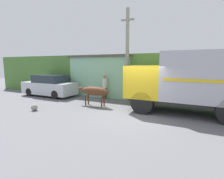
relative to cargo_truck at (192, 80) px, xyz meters
The scene contains 9 objects.
ground_plane 3.28m from the cargo_truck, 152.08° to the right, with size 60.00×60.00×0.00m, color slate.
hillside_embankment 5.86m from the cargo_truck, 114.41° to the left, with size 32.00×6.69×3.32m.
building_backdrop 7.44m from the cargo_truck, 154.82° to the left, with size 5.65×2.70×3.28m.
cargo_truck is the anchor object (origin of this frame).
brown_cow 5.59m from the cargo_truck, behind, with size 2.21×0.56×1.22m.
parked_suv 10.67m from the cargo_truck, behind, with size 4.55×1.82×1.73m.
pedestrian_on_hill 6.23m from the cargo_truck, 164.49° to the left, with size 0.45×0.45×1.78m.
utility_pole 4.72m from the cargo_truck, 158.21° to the left, with size 0.90×0.24×6.27m.
roadside_rock 8.62m from the cargo_truck, 158.97° to the right, with size 0.36×0.36×0.36m.
Camera 1 is at (2.72, -8.39, 2.61)m, focal length 28.00 mm.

